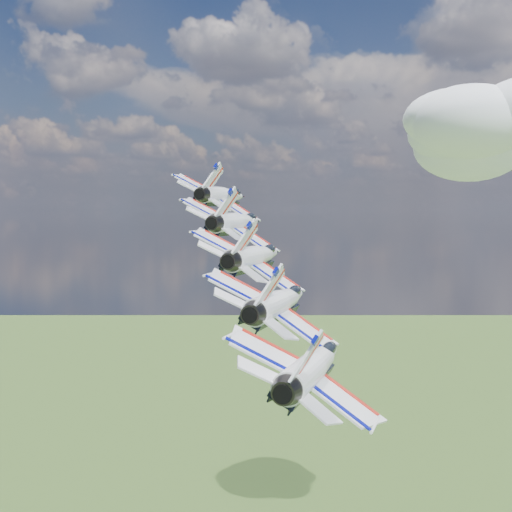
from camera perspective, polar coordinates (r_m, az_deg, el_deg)
The scene contains 5 objects.
jet_0 at distance 93.81m, azimuth -2.58°, elevation 4.86°, with size 11.74×17.38×5.19m, color white, non-canonical shape.
jet_1 at distance 83.07m, azimuth -1.45°, elevation 2.74°, with size 11.74×17.38×5.19m, color silver, non-canonical shape.
jet_2 at distance 72.52m, azimuth 0.00°, elevation 0.00°, with size 11.74×17.38×5.19m, color white, non-canonical shape.
jet_3 at distance 62.25m, azimuth 1.94°, elevation -3.66°, with size 11.74×17.38×5.19m, color white, non-canonical shape.
jet_4 at distance 52.44m, azimuth 4.66°, elevation -8.72°, with size 11.74×17.38×5.19m, color silver, non-canonical shape.
Camera 1 is at (43.19, -68.04, 148.16)m, focal length 50.00 mm.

